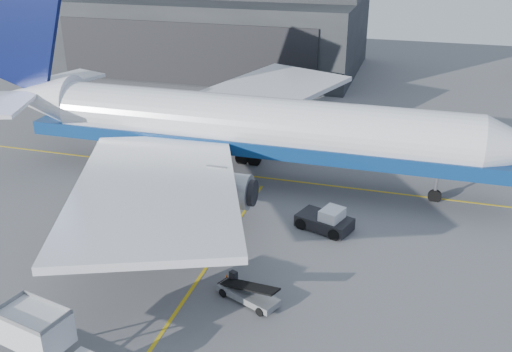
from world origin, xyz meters
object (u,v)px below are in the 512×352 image
(catering_truck, at_px, (44,346))
(pushback_tug, at_px, (326,221))
(belt_loader_b, at_px, (248,293))
(airliner, at_px, (237,125))

(catering_truck, relative_size, pushback_tug, 1.24)
(catering_truck, bearing_deg, belt_loader_b, 60.80)
(pushback_tug, bearing_deg, catering_truck, -100.21)
(pushback_tug, bearing_deg, airliner, 161.53)
(catering_truck, distance_m, pushback_tug, 24.26)
(airliner, height_order, pushback_tug, airliner)
(airliner, height_order, belt_loader_b, airliner)
(pushback_tug, xyz_separation_m, belt_loader_b, (-3.30, -11.24, -0.22))
(catering_truck, bearing_deg, airliner, 99.04)
(pushback_tug, relative_size, belt_loader_b, 1.05)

